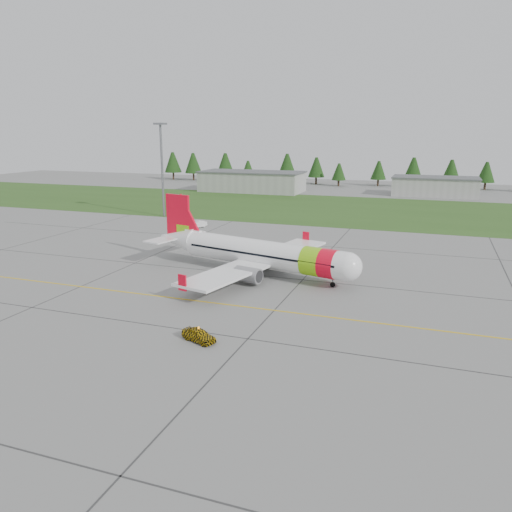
% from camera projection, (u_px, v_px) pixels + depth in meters
% --- Properties ---
extents(ground, '(320.00, 320.00, 0.00)m').
position_uv_depth(ground, '(153.00, 325.00, 49.04)').
color(ground, gray).
rests_on(ground, ground).
extents(aircraft, '(31.51, 29.60, 9.69)m').
position_uv_depth(aircraft, '(259.00, 253.00, 66.25)').
color(aircraft, white).
rests_on(aircraft, ground).
extents(follow_me_car, '(1.64, 1.76, 3.55)m').
position_uv_depth(follow_me_car, '(198.00, 323.00, 44.86)').
color(follow_me_car, gold).
rests_on(follow_me_car, ground).
extents(service_van, '(1.89, 1.84, 4.35)m').
position_uv_depth(service_van, '(197.00, 217.00, 98.27)').
color(service_van, white).
rests_on(service_van, ground).
extents(grass_strip, '(320.00, 50.00, 0.03)m').
position_uv_depth(grass_strip, '(326.00, 208.00, 123.95)').
color(grass_strip, '#30561E').
rests_on(grass_strip, ground).
extents(taxi_guideline, '(120.00, 0.25, 0.02)m').
position_uv_depth(taxi_guideline, '(190.00, 300.00, 56.35)').
color(taxi_guideline, gold).
rests_on(taxi_guideline, ground).
extents(hangar_west, '(32.00, 14.00, 6.00)m').
position_uv_depth(hangar_west, '(252.00, 182.00, 158.62)').
color(hangar_west, '#A8A8A3').
rests_on(hangar_west, ground).
extents(hangar_east, '(24.00, 12.00, 5.20)m').
position_uv_depth(hangar_east, '(435.00, 187.00, 148.03)').
color(hangar_east, '#A8A8A3').
rests_on(hangar_east, ground).
extents(floodlight_mast, '(0.50, 0.50, 20.00)m').
position_uv_depth(floodlight_mast, '(162.00, 171.00, 110.08)').
color(floodlight_mast, slate).
rests_on(floodlight_mast, ground).
extents(treeline, '(160.00, 8.00, 10.00)m').
position_uv_depth(treeline, '(360.00, 172.00, 173.90)').
color(treeline, '#1C3F14').
rests_on(treeline, ground).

